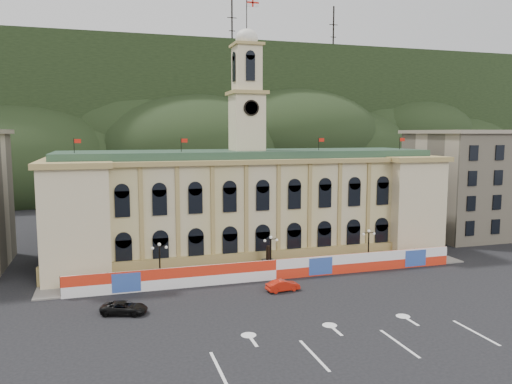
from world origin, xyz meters
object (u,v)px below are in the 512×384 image
object	(u,v)px
red_sedan	(283,285)
statue	(268,264)
lamp_center	(271,252)
black_suv	(124,308)

from	to	relation	value
red_sedan	statue	bearing A→B (deg)	-11.80
statue	red_sedan	bearing A→B (deg)	-95.44
lamp_center	red_sedan	bearing A→B (deg)	-96.27
lamp_center	black_suv	size ratio (longest dim) A/B	1.02
lamp_center	red_sedan	xyz separation A→B (m)	(-0.71, -6.51, -2.42)
lamp_center	red_sedan	size ratio (longest dim) A/B	1.27
statue	black_suv	xyz separation A→B (m)	(-18.51, -9.77, -0.54)
statue	red_sedan	size ratio (longest dim) A/B	0.91
statue	lamp_center	world-z (taller)	lamp_center
red_sedan	lamp_center	bearing A→B (deg)	-12.63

